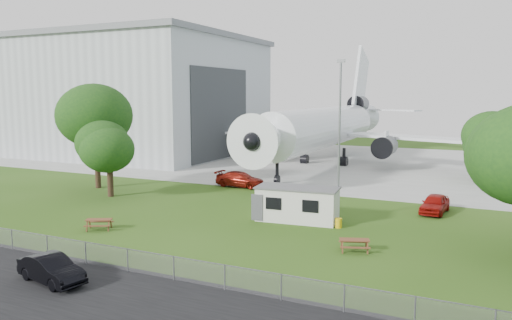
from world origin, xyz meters
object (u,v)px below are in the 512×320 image
at_px(car_centre_sedan, 51,269).
at_px(hangar, 119,95).
at_px(picnic_east, 354,251).
at_px(airliner, 326,126).
at_px(picnic_west, 99,230).
at_px(site_cabin, 298,204).

bearing_deg(car_centre_sedan, hangar, 48.95).
xyz_separation_m(picnic_east, car_centre_sedan, (-12.75, -11.66, 0.70)).
distance_m(hangar, airliner, 36.21).
bearing_deg(hangar, picnic_west, -51.48).
height_order(picnic_west, picnic_east, same).
bearing_deg(picnic_west, airliner, 55.71).
bearing_deg(site_cabin, picnic_west, -144.98).
bearing_deg(site_cabin, hangar, 144.26).
height_order(hangar, airliner, hangar).
distance_m(airliner, car_centre_sedan, 48.49).
bearing_deg(car_centre_sedan, airliner, 12.56).
height_order(hangar, picnic_east, hangar).
bearing_deg(hangar, car_centre_sedan, -53.01).
xyz_separation_m(hangar, site_cabin, (43.45, -31.27, -8.09)).
bearing_deg(car_centre_sedan, picnic_west, 41.26).
bearing_deg(hangar, airliner, -0.22).
bearing_deg(airliner, site_cabin, -76.49).
distance_m(picnic_east, car_centre_sedan, 17.29).
xyz_separation_m(airliner, picnic_east, (13.25, -36.61, -5.27)).
bearing_deg(picnic_east, hangar, 123.58).
height_order(airliner, car_centre_sedan, airliner).
height_order(site_cabin, picnic_west, site_cabin).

